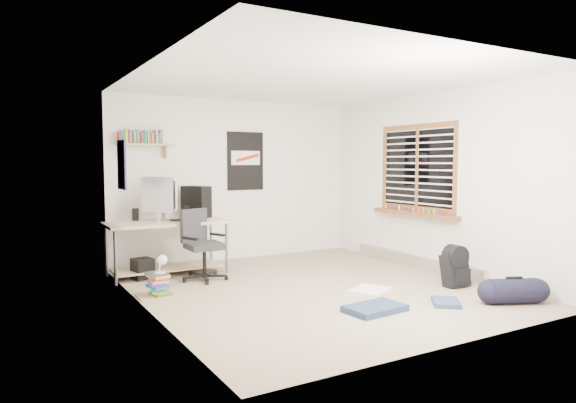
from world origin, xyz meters
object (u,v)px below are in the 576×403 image
office_chair (204,243)px  book_stack (158,283)px  backpack (455,270)px  duffel_bag (514,291)px  desk (167,248)px

office_chair → book_stack: office_chair is taller
office_chair → backpack: bearing=-57.8°
duffel_bag → book_stack: 3.94m
duffel_bag → book_stack: duffel_bag is taller
desk → office_chair: office_chair is taller
office_chair → book_stack: size_ratio=2.01×
office_chair → backpack: 3.18m
duffel_bag → office_chair: bearing=156.4°
desk → book_stack: (-0.43, -1.07, -0.21)m
desk → duffel_bag: (2.82, -3.29, -0.22)m
book_stack → backpack: bearing=-22.4°
backpack → office_chair: bearing=147.4°
office_chair → duffel_bag: office_chair is taller
office_chair → duffel_bag: size_ratio=1.73×
office_chair → backpack: (2.55, -1.89, -0.29)m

